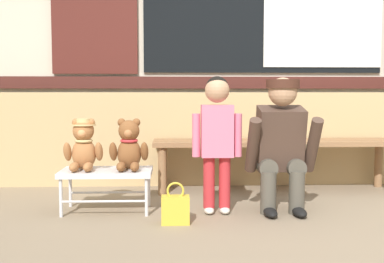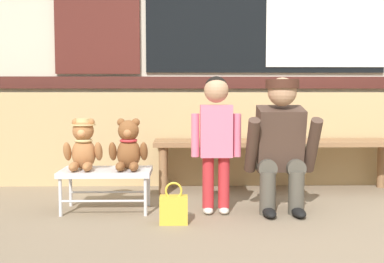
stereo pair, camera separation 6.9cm
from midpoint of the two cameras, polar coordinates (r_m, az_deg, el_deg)
ground_plane at (r=3.23m, az=13.75°, el=-10.62°), size 60.00×60.00×0.00m
brick_low_wall at (r=4.53m, az=8.88°, el=-0.76°), size 8.09×0.25×0.85m
wooden_bench_long at (r=4.17m, az=9.44°, el=-1.93°), size 2.10×0.40×0.44m
small_display_bench at (r=3.46m, az=-10.71°, el=-5.04°), size 0.64×0.36×0.30m
teddy_bear_with_hat at (r=3.46m, az=-13.38°, el=-1.64°), size 0.28×0.27×0.36m
teddy_bear_plain at (r=3.42m, az=-8.10°, el=-1.79°), size 0.28×0.26×0.36m
child_standing at (r=3.31m, az=2.41°, el=0.29°), size 0.35×0.18×0.96m
adult_crouching at (r=3.44m, az=10.11°, el=-1.50°), size 0.50×0.49×0.95m
handbag_on_ground at (r=3.12m, az=-2.63°, el=-9.22°), size 0.18×0.11×0.27m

